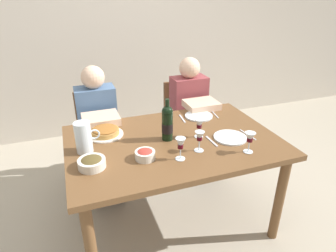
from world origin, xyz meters
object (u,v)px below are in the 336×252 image
(dinner_plate_right_setting, at_px, (230,137))
(chair_right, at_px, (183,117))
(wine_bottle, at_px, (167,123))
(salad_bowl, at_px, (145,154))
(wine_glass_spare, at_px, (250,138))
(diner_right, at_px, (193,115))
(wine_glass_centre, at_px, (200,137))
(olive_bowl, at_px, (92,162))
(wine_glass_left_diner, at_px, (199,125))
(baked_tart, at_px, (105,132))
(wine_glass_right_diner, at_px, (181,145))
(water_pitcher, at_px, (84,139))
(dinner_plate_left_setting, at_px, (199,116))
(dining_table, at_px, (173,151))
(diner_left, at_px, (100,130))
(chair_left, at_px, (98,131))

(dinner_plate_right_setting, xyz_separation_m, chair_right, (0.05, 1.00, -0.27))
(wine_bottle, xyz_separation_m, chair_right, (0.49, 0.86, -0.39))
(salad_bowl, xyz_separation_m, wine_glass_spare, (0.67, -0.15, 0.07))
(wine_glass_spare, height_order, diner_right, diner_right)
(wine_glass_centre, relative_size, wine_glass_spare, 0.99)
(wine_bottle, relative_size, wine_glass_spare, 2.15)
(olive_bowl, xyz_separation_m, wine_glass_left_diner, (0.78, 0.14, 0.06))
(wine_glass_left_diner, height_order, dinner_plate_right_setting, wine_glass_left_diner)
(wine_bottle, relative_size, baked_tart, 1.17)
(wine_glass_right_diner, relative_size, wine_glass_centre, 1.06)
(water_pitcher, bearing_deg, wine_glass_left_diner, -4.57)
(chair_right, bearing_deg, salad_bowl, 55.72)
(wine_glass_right_diner, relative_size, dinner_plate_right_setting, 0.63)
(baked_tart, height_order, olive_bowl, olive_bowl)
(wine_glass_centre, height_order, dinner_plate_left_setting, wine_glass_centre)
(wine_glass_centre, bearing_deg, salad_bowl, 176.47)
(wine_glass_right_diner, distance_m, chair_right, 1.30)
(wine_glass_left_diner, xyz_separation_m, dinner_plate_right_setting, (0.21, -0.10, -0.09))
(dining_table, xyz_separation_m, wine_glass_left_diner, (0.19, -0.02, 0.19))
(dining_table, distance_m, wine_glass_spare, 0.56)
(olive_bowl, distance_m, wine_glass_centre, 0.70)
(wine_bottle, bearing_deg, water_pitcher, 177.85)
(salad_bowl, relative_size, wine_glass_left_diner, 0.93)
(salad_bowl, relative_size, diner_left, 0.11)
(chair_left, distance_m, chair_right, 0.90)
(dining_table, distance_m, dinner_plate_left_setting, 0.48)
(wine_glass_left_diner, bearing_deg, wine_glass_centre, -114.64)
(baked_tart, relative_size, wine_glass_spare, 1.84)
(wine_glass_left_diner, relative_size, diner_right, 0.12)
(wine_bottle, distance_m, chair_right, 1.07)
(dining_table, relative_size, wine_glass_right_diner, 9.98)
(salad_bowl, height_order, diner_right, diner_right)
(wine_glass_left_diner, relative_size, wine_glass_right_diner, 0.93)
(olive_bowl, distance_m, diner_left, 0.83)
(wine_glass_left_diner, xyz_separation_m, wine_glass_spare, (0.22, -0.31, 0.00))
(wine_bottle, bearing_deg, baked_tart, 152.32)
(salad_bowl, height_order, wine_glass_centre, wine_glass_centre)
(water_pitcher, relative_size, olive_bowl, 1.26)
(wine_bottle, height_order, chair_right, wine_bottle)
(water_pitcher, distance_m, baked_tart, 0.26)
(wine_glass_right_diner, height_order, chair_left, wine_glass_right_diner)
(dinner_plate_right_setting, bearing_deg, water_pitcher, 170.93)
(wine_glass_left_diner, bearing_deg, olive_bowl, -169.67)
(diner_left, bearing_deg, olive_bowl, 79.77)
(wine_glass_centre, bearing_deg, baked_tart, 141.77)
(baked_tart, distance_m, olive_bowl, 0.42)
(wine_glass_right_diner, height_order, wine_glass_spare, wine_glass_right_diner)
(dinner_plate_left_setting, xyz_separation_m, chair_right, (0.10, 0.57, -0.27))
(salad_bowl, relative_size, diner_right, 0.11)
(chair_left, bearing_deg, wine_glass_centre, 117.20)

